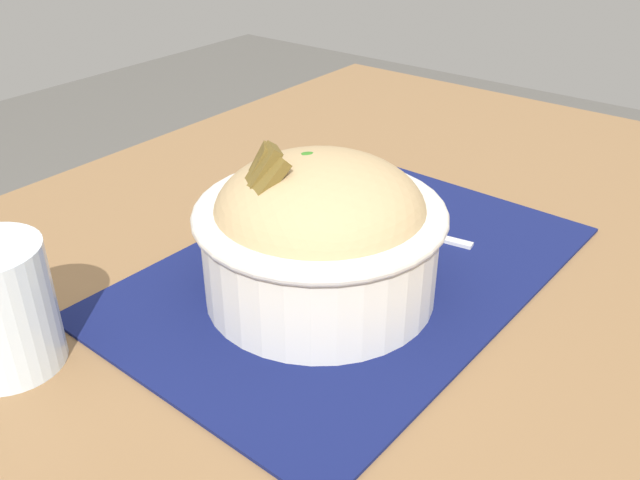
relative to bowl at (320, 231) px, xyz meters
The scene contains 5 objects.
table 0.16m from the bowl, 25.21° to the right, with size 1.09×0.83×0.75m.
placemat 0.08m from the bowl, ahead, with size 0.42×0.28×0.00m, color #11194C.
bowl is the anchor object (origin of this frame).
fork 0.14m from the bowl, ahead, with size 0.03×0.13×0.00m.
drinking_glass 0.24m from the bowl, 148.54° to the left, with size 0.08×0.08×0.09m.
Camera 1 is at (-0.42, -0.26, 1.07)m, focal length 38.20 mm.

